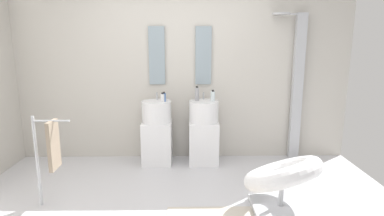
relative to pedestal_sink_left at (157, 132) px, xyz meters
The scene contains 13 objects.
ground_plane 1.46m from the pedestal_sink_left, 76.54° to the right, with size 4.80×3.60×0.04m, color silver.
rear_partition 0.97m from the pedestal_sink_left, 42.99° to the left, with size 4.80×0.10×2.60m, color beige.
pedestal_sink_left is the anchor object (origin of this frame).
pedestal_sink_right 0.65m from the pedestal_sink_left, ahead, with size 0.40×0.40×0.98m.
vanity_mirror_left 1.06m from the pedestal_sink_left, 90.00° to the left, with size 0.22×0.03×0.79m, color #8C9EA8.
vanity_mirror_right 1.24m from the pedestal_sink_left, 19.69° to the left, with size 0.22×0.03×0.79m, color #8C9EA8.
shower_column 2.07m from the pedestal_sink_left, ahead, with size 0.49×0.24×2.05m.
lounge_chair 1.89m from the pedestal_sink_left, 44.24° to the right, with size 1.10×1.10×0.65m.
towel_rack 1.51m from the pedestal_sink_left, 129.30° to the right, with size 0.37×0.22×0.95m.
soap_bottle_blue 0.51m from the pedestal_sink_left, 16.68° to the right, with size 0.05×0.05×0.13m.
soap_bottle_grey 0.77m from the pedestal_sink_left, ahead, with size 0.06×0.06×0.20m.
soap_bottle_white 0.50m from the pedestal_sink_left, 26.30° to the right, with size 0.05×0.05×0.12m.
soap_bottle_clear 0.92m from the pedestal_sink_left, ahead, with size 0.06×0.06×0.15m.
Camera 1 is at (0.10, -2.82, 1.66)m, focal length 29.29 mm.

